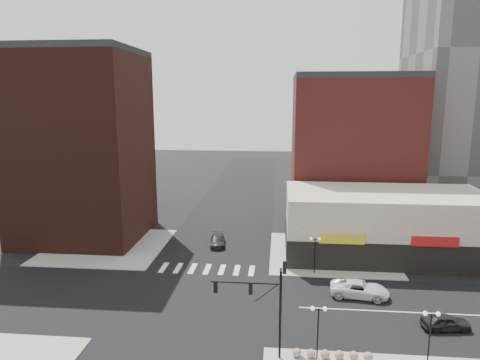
{
  "coord_description": "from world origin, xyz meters",
  "views": [
    {
      "loc": [
        7.96,
        -37.38,
        19.3
      ],
      "look_at": [
        3.92,
        5.59,
        11.0
      ],
      "focal_mm": 32.0,
      "sensor_mm": 36.0,
      "label": 1
    }
  ],
  "objects_px": {
    "street_lamp_se_a": "(318,319)",
    "street_lamp_ne": "(315,246)",
    "street_lamp_se_b": "(431,324)",
    "dark_sedan_north": "(218,241)",
    "traffic_signal": "(268,295)",
    "white_suv": "(360,289)",
    "dark_sedan_east": "(446,322)"
  },
  "relations": [
    {
      "from": "white_suv",
      "to": "street_lamp_se_a",
      "type": "bearing_deg",
      "value": 162.38
    },
    {
      "from": "white_suv",
      "to": "dark_sedan_north",
      "type": "relative_size",
      "value": 1.22
    },
    {
      "from": "street_lamp_se_b",
      "to": "white_suv",
      "type": "relative_size",
      "value": 0.73
    },
    {
      "from": "street_lamp_se_b",
      "to": "dark_sedan_north",
      "type": "relative_size",
      "value": 0.9
    },
    {
      "from": "street_lamp_se_b",
      "to": "dark_sedan_north",
      "type": "xyz_separation_m",
      "value": [
        -19.07,
        24.26,
        -2.62
      ]
    },
    {
      "from": "dark_sedan_north",
      "to": "street_lamp_se_a",
      "type": "bearing_deg",
      "value": -72.75
    },
    {
      "from": "street_lamp_se_b",
      "to": "dark_sedan_north",
      "type": "distance_m",
      "value": 30.97
    },
    {
      "from": "traffic_signal",
      "to": "dark_sedan_east",
      "type": "bearing_deg",
      "value": 18.89
    },
    {
      "from": "street_lamp_se_a",
      "to": "white_suv",
      "type": "relative_size",
      "value": 0.73
    },
    {
      "from": "street_lamp_se_b",
      "to": "white_suv",
      "type": "bearing_deg",
      "value": 105.3
    },
    {
      "from": "traffic_signal",
      "to": "white_suv",
      "type": "distance_m",
      "value": 14.46
    },
    {
      "from": "traffic_signal",
      "to": "street_lamp_ne",
      "type": "relative_size",
      "value": 1.87
    },
    {
      "from": "white_suv",
      "to": "dark_sedan_east",
      "type": "bearing_deg",
      "value": -124.95
    },
    {
      "from": "street_lamp_ne",
      "to": "traffic_signal",
      "type": "bearing_deg",
      "value": -106.75
    },
    {
      "from": "street_lamp_se_b",
      "to": "dark_sedan_east",
      "type": "relative_size",
      "value": 1.04
    },
    {
      "from": "traffic_signal",
      "to": "white_suv",
      "type": "relative_size",
      "value": 1.37
    },
    {
      "from": "traffic_signal",
      "to": "white_suv",
      "type": "bearing_deg",
      "value": 50.55
    },
    {
      "from": "traffic_signal",
      "to": "dark_sedan_north",
      "type": "distance_m",
      "value": 25.54
    },
    {
      "from": "white_suv",
      "to": "dark_sedan_north",
      "type": "distance_m",
      "value": 20.95
    },
    {
      "from": "street_lamp_se_a",
      "to": "street_lamp_ne",
      "type": "height_order",
      "value": "same"
    },
    {
      "from": "street_lamp_se_b",
      "to": "dark_sedan_north",
      "type": "bearing_deg",
      "value": 128.17
    },
    {
      "from": "street_lamp_se_a",
      "to": "traffic_signal",
      "type": "bearing_deg",
      "value": 177.43
    },
    {
      "from": "street_lamp_se_a",
      "to": "dark_sedan_east",
      "type": "bearing_deg",
      "value": 25.29
    },
    {
      "from": "traffic_signal",
      "to": "white_suv",
      "type": "xyz_separation_m",
      "value": [
        8.79,
        10.69,
        -4.17
      ]
    },
    {
      "from": "traffic_signal",
      "to": "dark_sedan_east",
      "type": "xyz_separation_m",
      "value": [
        14.95,
        5.11,
        -4.28
      ]
    },
    {
      "from": "traffic_signal",
      "to": "street_lamp_se_b",
      "type": "distance_m",
      "value": 11.88
    },
    {
      "from": "street_lamp_se_a",
      "to": "street_lamp_se_b",
      "type": "relative_size",
      "value": 1.0
    },
    {
      "from": "traffic_signal",
      "to": "street_lamp_se_b",
      "type": "relative_size",
      "value": 1.87
    },
    {
      "from": "street_lamp_ne",
      "to": "dark_sedan_north",
      "type": "distance_m",
      "value": 14.86
    },
    {
      "from": "dark_sedan_east",
      "to": "dark_sedan_north",
      "type": "distance_m",
      "value": 29.24
    },
    {
      "from": "street_lamp_ne",
      "to": "white_suv",
      "type": "height_order",
      "value": "street_lamp_ne"
    },
    {
      "from": "dark_sedan_east",
      "to": "dark_sedan_north",
      "type": "height_order",
      "value": "dark_sedan_east"
    }
  ]
}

